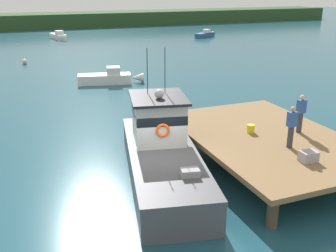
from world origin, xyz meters
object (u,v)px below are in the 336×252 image
(mooring_buoy_outer, at_px, (25,61))
(moored_boat_off_the_point, at_px, (109,78))
(bait_bucket, at_px, (251,129))
(deckhand_by_the_boat, at_px, (301,113))
(main_fishing_boat, at_px, (161,150))
(deckhand_further_back, at_px, (291,126))
(moored_boat_outer_mooring, at_px, (59,36))
(crate_single_by_cleat, at_px, (308,156))
(moored_boat_near_channel, at_px, (205,34))

(mooring_buoy_outer, bearing_deg, moored_boat_off_the_point, -62.25)
(bait_bucket, distance_m, mooring_buoy_outer, 27.60)
(deckhand_by_the_boat, relative_size, moored_boat_off_the_point, 0.32)
(main_fishing_boat, relative_size, deckhand_further_back, 6.11)
(moored_boat_outer_mooring, relative_size, moored_boat_off_the_point, 0.95)
(crate_single_by_cleat, relative_size, moored_boat_near_channel, 0.15)
(deckhand_by_the_boat, distance_m, mooring_buoy_outer, 28.92)
(moored_boat_near_channel, distance_m, moored_boat_off_the_point, 30.39)
(main_fishing_boat, xyz_separation_m, bait_bucket, (4.03, -0.07, 0.36))
(main_fishing_boat, relative_size, moored_boat_off_the_point, 1.98)
(moored_boat_off_the_point, height_order, mooring_buoy_outer, moored_boat_off_the_point)
(bait_bucket, height_order, mooring_buoy_outer, bait_bucket)
(bait_bucket, bearing_deg, moored_boat_outer_mooring, 93.23)
(deckhand_further_back, distance_m, moored_boat_outer_mooring, 46.05)
(main_fishing_boat, relative_size, deckhand_by_the_boat, 6.11)
(bait_bucket, bearing_deg, moored_boat_near_channel, 65.67)
(main_fishing_boat, bearing_deg, moored_boat_near_channel, 60.88)
(main_fishing_boat, xyz_separation_m, deckhand_further_back, (4.52, -2.00, 1.05))
(moored_boat_off_the_point, bearing_deg, moored_boat_near_channel, 49.28)
(deckhand_further_back, relative_size, moored_boat_outer_mooring, 0.34)
(deckhand_further_back, bearing_deg, moored_boat_off_the_point, 98.83)
(main_fishing_boat, bearing_deg, moored_boat_off_the_point, 83.60)
(moored_boat_near_channel, xyz_separation_m, moored_boat_off_the_point, (-19.83, -23.03, 0.07))
(main_fishing_boat, height_order, bait_bucket, main_fishing_boat)
(crate_single_by_cleat, xyz_separation_m, moored_boat_outer_mooring, (-2.76, 47.23, -0.98))
(moored_boat_outer_mooring, bearing_deg, crate_single_by_cleat, -86.66)
(deckhand_by_the_boat, distance_m, moored_boat_off_the_point, 17.12)
(deckhand_by_the_boat, bearing_deg, mooring_buoy_outer, 109.78)
(deckhand_further_back, relative_size, mooring_buoy_outer, 3.23)
(crate_single_by_cleat, bearing_deg, moored_boat_near_channel, 67.66)
(main_fishing_boat, bearing_deg, crate_single_by_cleat, -37.49)
(moored_boat_near_channel, bearing_deg, deckhand_further_back, -112.73)
(deckhand_further_back, xyz_separation_m, moored_boat_near_channel, (17.07, 40.77, -1.69))
(deckhand_further_back, height_order, mooring_buoy_outer, deckhand_further_back)
(moored_boat_outer_mooring, height_order, mooring_buoy_outer, moored_boat_outer_mooring)
(crate_single_by_cleat, xyz_separation_m, mooring_buoy_outer, (-8.14, 29.67, -1.14))
(moored_boat_outer_mooring, xyz_separation_m, moored_boat_off_the_point, (0.21, -28.20, 0.02))
(bait_bucket, xyz_separation_m, moored_boat_off_the_point, (-2.27, 15.80, -0.94))
(crate_single_by_cleat, bearing_deg, bait_bucket, 94.85)
(main_fishing_boat, distance_m, deckhand_further_back, 5.05)
(deckhand_further_back, xyz_separation_m, mooring_buoy_outer, (-8.35, 28.37, -1.81))
(deckhand_further_back, bearing_deg, main_fishing_boat, 156.10)
(crate_single_by_cleat, relative_size, deckhand_further_back, 0.37)
(moored_boat_outer_mooring, distance_m, moored_boat_near_channel, 20.70)
(crate_single_by_cleat, bearing_deg, moored_boat_outer_mooring, 93.34)
(deckhand_further_back, distance_m, mooring_buoy_outer, 29.63)
(deckhand_by_the_boat, relative_size, deckhand_further_back, 1.00)
(deckhand_further_back, height_order, moored_boat_near_channel, deckhand_further_back)
(deckhand_by_the_boat, xyz_separation_m, moored_boat_off_the_point, (-4.17, 16.53, -1.63))
(main_fishing_boat, relative_size, bait_bucket, 29.30)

